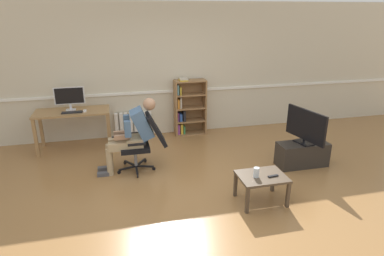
{
  "coord_description": "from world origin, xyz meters",
  "views": [
    {
      "loc": [
        -1.04,
        -4.09,
        2.51
      ],
      "look_at": [
        0.15,
        0.85,
        0.7
      ],
      "focal_mm": 30.75,
      "sensor_mm": 36.0,
      "label": 1
    }
  ],
  "objects_px": {
    "coffee_table": "(262,179)",
    "tv_stand": "(302,154)",
    "bookshelf": "(188,108)",
    "computer_desk": "(73,116)",
    "tv_screen": "(306,126)",
    "computer_mouse": "(85,111)",
    "imac_monitor": "(69,97)",
    "office_chair": "(144,140)",
    "spare_remote": "(273,176)",
    "keyboard": "(72,112)",
    "person_seated": "(132,133)",
    "drinking_glass": "(256,172)",
    "radiator": "(133,124)"
  },
  "relations": [
    {
      "from": "coffee_table",
      "to": "tv_stand",
      "type": "bearing_deg",
      "value": 37.36
    },
    {
      "from": "bookshelf",
      "to": "tv_stand",
      "type": "xyz_separation_m",
      "value": [
        1.55,
        -1.98,
        -0.37
      ]
    },
    {
      "from": "computer_desk",
      "to": "tv_screen",
      "type": "height_order",
      "value": "tv_screen"
    },
    {
      "from": "computer_mouse",
      "to": "bookshelf",
      "type": "bearing_deg",
      "value": 11.42
    },
    {
      "from": "computer_mouse",
      "to": "bookshelf",
      "type": "relative_size",
      "value": 0.08
    },
    {
      "from": "computer_mouse",
      "to": "tv_screen",
      "type": "distance_m",
      "value": 3.92
    },
    {
      "from": "computer_mouse",
      "to": "coffee_table",
      "type": "bearing_deg",
      "value": -45.41
    },
    {
      "from": "imac_monitor",
      "to": "office_chair",
      "type": "xyz_separation_m",
      "value": [
        1.24,
        -1.27,
        -0.49
      ]
    },
    {
      "from": "computer_mouse",
      "to": "spare_remote",
      "type": "relative_size",
      "value": 0.67
    },
    {
      "from": "keyboard",
      "to": "office_chair",
      "type": "bearing_deg",
      "value": -41.25
    },
    {
      "from": "bookshelf",
      "to": "coffee_table",
      "type": "bearing_deg",
      "value": -82.4
    },
    {
      "from": "person_seated",
      "to": "spare_remote",
      "type": "height_order",
      "value": "person_seated"
    },
    {
      "from": "imac_monitor",
      "to": "computer_desk",
      "type": "bearing_deg",
      "value": -74.36
    },
    {
      "from": "imac_monitor",
      "to": "spare_remote",
      "type": "xyz_separation_m",
      "value": [
        2.82,
        -2.72,
        -0.6
      ]
    },
    {
      "from": "computer_mouse",
      "to": "imac_monitor",
      "type": "bearing_deg",
      "value": 143.14
    },
    {
      "from": "tv_screen",
      "to": "spare_remote",
      "type": "bearing_deg",
      "value": 120.7
    },
    {
      "from": "person_seated",
      "to": "tv_stand",
      "type": "bearing_deg",
      "value": 80.28
    },
    {
      "from": "drinking_glass",
      "to": "spare_remote",
      "type": "distance_m",
      "value": 0.24
    },
    {
      "from": "bookshelf",
      "to": "office_chair",
      "type": "height_order",
      "value": "bookshelf"
    },
    {
      "from": "keyboard",
      "to": "person_seated",
      "type": "height_order",
      "value": "person_seated"
    },
    {
      "from": "coffee_table",
      "to": "drinking_glass",
      "type": "xyz_separation_m",
      "value": [
        -0.1,
        -0.02,
        0.13
      ]
    },
    {
      "from": "computer_desk",
      "to": "person_seated",
      "type": "xyz_separation_m",
      "value": [
        1.03,
        -1.19,
        0.0
      ]
    },
    {
      "from": "person_seated",
      "to": "computer_desk",
      "type": "bearing_deg",
      "value": -138.94
    },
    {
      "from": "person_seated",
      "to": "coffee_table",
      "type": "height_order",
      "value": "person_seated"
    },
    {
      "from": "tv_stand",
      "to": "spare_remote",
      "type": "bearing_deg",
      "value": -137.34
    },
    {
      "from": "bookshelf",
      "to": "office_chair",
      "type": "bearing_deg",
      "value": -125.64
    },
    {
      "from": "radiator",
      "to": "tv_screen",
      "type": "bearing_deg",
      "value": -37.56
    },
    {
      "from": "radiator",
      "to": "drinking_glass",
      "type": "relative_size",
      "value": 5.55
    },
    {
      "from": "person_seated",
      "to": "tv_screen",
      "type": "height_order",
      "value": "person_seated"
    },
    {
      "from": "keyboard",
      "to": "drinking_glass",
      "type": "height_order",
      "value": "keyboard"
    },
    {
      "from": "computer_desk",
      "to": "person_seated",
      "type": "height_order",
      "value": "person_seated"
    },
    {
      "from": "office_chair",
      "to": "person_seated",
      "type": "xyz_separation_m",
      "value": [
        -0.19,
        0.0,
        0.13
      ]
    },
    {
      "from": "bookshelf",
      "to": "office_chair",
      "type": "relative_size",
      "value": 1.27
    },
    {
      "from": "bookshelf",
      "to": "coffee_table",
      "type": "height_order",
      "value": "bookshelf"
    },
    {
      "from": "bookshelf",
      "to": "radiator",
      "type": "bearing_deg",
      "value": 175.15
    },
    {
      "from": "computer_mouse",
      "to": "coffee_table",
      "type": "distance_m",
      "value": 3.48
    },
    {
      "from": "coffee_table",
      "to": "spare_remote",
      "type": "height_order",
      "value": "spare_remote"
    },
    {
      "from": "imac_monitor",
      "to": "keyboard",
      "type": "height_order",
      "value": "imac_monitor"
    },
    {
      "from": "computer_desk",
      "to": "bookshelf",
      "type": "xyz_separation_m",
      "value": [
        2.28,
        0.29,
        -0.08
      ]
    },
    {
      "from": "coffee_table",
      "to": "drinking_glass",
      "type": "distance_m",
      "value": 0.16
    },
    {
      "from": "imac_monitor",
      "to": "spare_remote",
      "type": "bearing_deg",
      "value": -44.0
    },
    {
      "from": "office_chair",
      "to": "tv_screen",
      "type": "bearing_deg",
      "value": 79.6
    },
    {
      "from": "office_chair",
      "to": "tv_stand",
      "type": "height_order",
      "value": "office_chair"
    },
    {
      "from": "bookshelf",
      "to": "drinking_glass",
      "type": "height_order",
      "value": "bookshelf"
    },
    {
      "from": "keyboard",
      "to": "spare_remote",
      "type": "distance_m",
      "value": 3.76
    },
    {
      "from": "bookshelf",
      "to": "radiator",
      "type": "relative_size",
      "value": 1.61
    },
    {
      "from": "computer_desk",
      "to": "person_seated",
      "type": "distance_m",
      "value": 1.57
    },
    {
      "from": "computer_mouse",
      "to": "drinking_glass",
      "type": "relative_size",
      "value": 0.73
    },
    {
      "from": "radiator",
      "to": "office_chair",
      "type": "xyz_separation_m",
      "value": [
        0.08,
        -1.58,
        0.26
      ]
    },
    {
      "from": "tv_stand",
      "to": "drinking_glass",
      "type": "xyz_separation_m",
      "value": [
        -1.27,
        -0.91,
        0.26
      ]
    }
  ]
}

